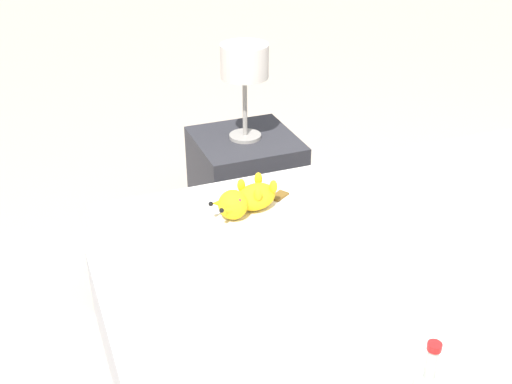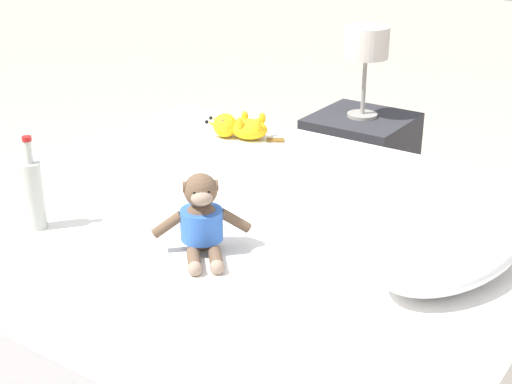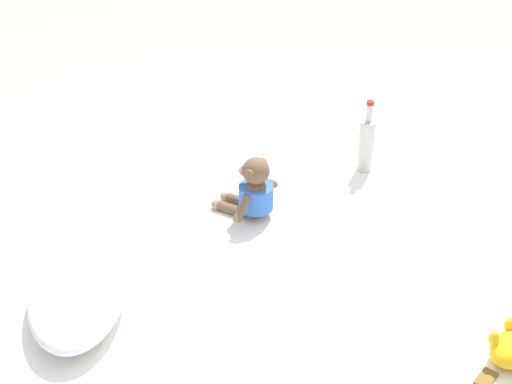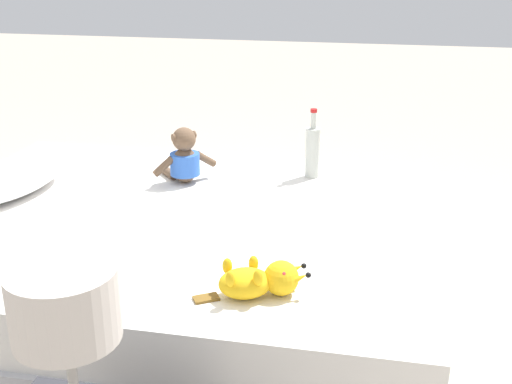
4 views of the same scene
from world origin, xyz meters
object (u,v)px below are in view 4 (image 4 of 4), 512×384
Objects in this scene: plush_monkey at (184,159)px; plush_yellow_creature at (260,280)px; bed at (173,273)px; pillow at (7,179)px; bedside_lamp at (65,314)px; glass_bottle at (312,151)px.

plush_monkey reaches higher than plush_yellow_creature.
bed is 7.58× the size of plush_monkey.
pillow is at bearing 62.74° from plush_yellow_creature.
pillow is at bearing 84.91° from bed.
plush_yellow_creature reaches higher than bed.
glass_bottle is at bearing -8.66° from bedside_lamp.
plush_monkey is 1.00m from plush_yellow_creature.
glass_bottle reaches higher than pillow.
plush_yellow_creature is 1.03m from glass_bottle.
plush_monkey is at bearing 8.49° from bed.
pillow is 1.84× the size of plush_yellow_creature.
bed is 6.61× the size of glass_bottle.
glass_bottle reaches higher than plush_yellow_creature.
bedside_lamp is at bearing 171.34° from glass_bottle.
bed is 6.02× the size of plush_yellow_creature.
bed is 0.75m from pillow.
bedside_lamp is (-1.67, 0.25, 0.18)m from glass_bottle.
pillow is at bearing 111.43° from glass_bottle.
plush_monkey is 0.62× the size of bedside_lamp.
plush_monkey is 0.54m from glass_bottle.
glass_bottle is (0.17, -0.51, 0.02)m from plush_monkey.
bed is at bearing -95.09° from pillow.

